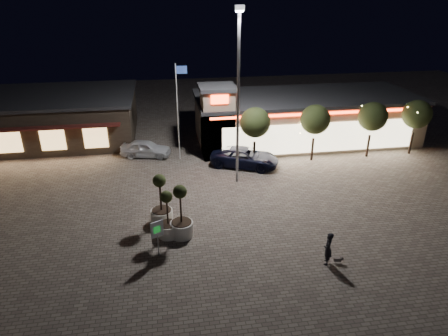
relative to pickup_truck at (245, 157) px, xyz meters
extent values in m
plane|color=#70655B|center=(-3.16, -10.68, -0.76)|extent=(90.00, 90.00, 0.00)
cube|color=gray|center=(6.84, 5.32, 1.24)|extent=(20.00, 8.00, 4.00)
cube|color=#262628|center=(6.84, 5.32, 3.39)|extent=(20.40, 8.40, 0.30)
cube|color=beige|center=(6.84, 1.27, 0.84)|extent=(17.00, 0.12, 2.60)
cube|color=#FF3714|center=(6.84, 1.24, 2.99)|extent=(19.00, 0.10, 0.18)
cube|color=gray|center=(-1.86, 2.62, 2.14)|extent=(2.60, 2.60, 5.80)
cube|color=#262628|center=(-1.86, 2.62, 5.19)|extent=(3.00, 3.00, 0.30)
cube|color=#FF3714|center=(-1.86, 1.27, 4.54)|extent=(1.40, 0.10, 0.70)
cube|color=#382D23|center=(-17.16, 9.32, 1.24)|extent=(16.00, 10.00, 4.00)
cube|color=#262628|center=(-17.16, 9.32, 3.39)|extent=(16.40, 10.40, 0.30)
cube|color=#591E19|center=(-17.16, 3.92, 2.04)|extent=(14.40, 0.80, 0.15)
cube|color=#FFC472|center=(-19.16, 4.27, 0.84)|extent=(2.00, 0.12, 1.80)
cube|color=#FFC472|center=(-15.66, 4.27, 0.84)|extent=(2.00, 0.12, 1.80)
cube|color=#FFC472|center=(-12.16, 4.27, 0.84)|extent=(2.00, 0.12, 1.80)
cylinder|color=gray|center=(-1.16, -2.68, 5.24)|extent=(0.20, 0.20, 12.00)
cube|color=gray|center=(-1.16, -2.68, 11.44)|extent=(0.60, 0.40, 0.35)
cube|color=white|center=(-1.16, -2.68, 11.24)|extent=(0.45, 0.30, 0.08)
cylinder|color=white|center=(-5.16, 2.32, 3.24)|extent=(0.10, 0.10, 8.00)
cube|color=navy|center=(-4.71, 2.32, 6.74)|extent=(0.90, 0.04, 0.60)
cylinder|color=#332319|center=(0.84, 0.32, 0.20)|extent=(0.20, 0.20, 1.92)
sphere|color=#2D3819|center=(0.84, 0.32, 2.82)|extent=(2.42, 2.42, 2.42)
cylinder|color=#332319|center=(5.84, 0.32, 0.20)|extent=(0.20, 0.20, 1.92)
sphere|color=#2D3819|center=(5.84, 0.32, 2.82)|extent=(2.42, 2.42, 2.42)
cylinder|color=#332319|center=(10.84, 0.32, 0.20)|extent=(0.20, 0.20, 1.92)
sphere|color=#2D3819|center=(10.84, 0.32, 2.82)|extent=(2.42, 2.42, 2.42)
cylinder|color=#332319|center=(14.84, 0.32, 0.20)|extent=(0.20, 0.20, 1.92)
sphere|color=#2D3819|center=(14.84, 0.32, 2.82)|extent=(2.42, 2.42, 2.42)
imported|color=black|center=(0.00, 0.00, 0.00)|extent=(6.02, 4.54, 1.52)
imported|color=silver|center=(-8.00, 3.32, -0.04)|extent=(4.54, 2.68, 1.45)
imported|color=black|center=(1.71, -13.03, 0.17)|extent=(0.69, 0.80, 1.86)
cube|color=#59514C|center=(2.28, -13.14, -0.52)|extent=(0.40, 0.20, 0.20)
sphere|color=#59514C|center=(2.50, -13.18, -0.44)|extent=(0.18, 0.18, 0.18)
cylinder|color=white|center=(-6.48, -9.12, -0.36)|extent=(1.21, 1.21, 0.81)
cylinder|color=black|center=(-6.48, -9.12, 0.07)|extent=(1.05, 1.05, 0.06)
cylinder|color=#332319|center=(-6.48, -9.12, 1.00)|extent=(0.10, 0.10, 1.81)
sphere|color=#2D3819|center=(-6.48, -9.12, 1.86)|extent=(0.70, 0.70, 0.70)
cylinder|color=white|center=(-5.70, -9.23, -0.31)|extent=(1.36, 1.36, 0.90)
cylinder|color=black|center=(-5.70, -9.23, 0.17)|extent=(1.17, 1.17, 0.07)
cylinder|color=#332319|center=(-5.70, -9.23, 1.22)|extent=(0.11, 0.11, 2.03)
sphere|color=#2D3819|center=(-5.70, -9.23, 2.18)|extent=(0.79, 0.79, 0.79)
cylinder|color=white|center=(-6.83, -7.66, -0.31)|extent=(1.36, 1.36, 0.91)
cylinder|color=black|center=(-6.83, -7.66, 0.17)|extent=(1.18, 1.18, 0.07)
cylinder|color=#332319|center=(-6.83, -7.66, 1.22)|extent=(0.11, 0.11, 2.04)
sphere|color=#2D3819|center=(-6.83, -7.66, 2.19)|extent=(0.79, 0.79, 0.79)
cylinder|color=gray|center=(-7.08, -11.00, -0.09)|extent=(0.09, 0.09, 1.34)
cube|color=white|center=(-7.08, -11.00, 0.97)|extent=(0.69, 0.36, 0.95)
cube|color=#178E29|center=(-7.08, -11.04, 0.97)|extent=(0.37, 0.18, 0.39)
camera|label=1|loc=(-6.39, -29.16, 12.71)|focal=32.00mm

